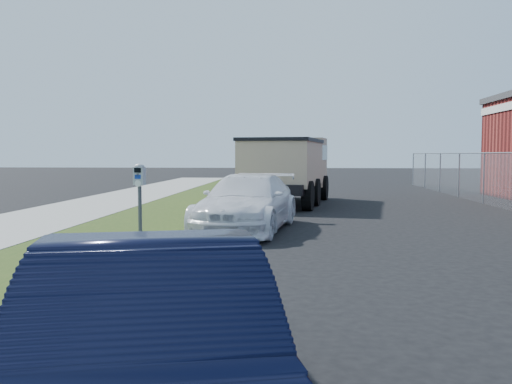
# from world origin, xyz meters

# --- Properties ---
(ground) EXTENTS (120.00, 120.00, 0.00)m
(ground) POSITION_xyz_m (0.00, 0.00, 0.00)
(ground) COLOR black
(ground) RESTS_ON ground
(streetside) EXTENTS (6.12, 50.00, 0.15)m
(streetside) POSITION_xyz_m (-5.57, 2.00, 0.07)
(streetside) COLOR gray
(streetside) RESTS_ON ground
(parking_meter) EXTENTS (0.22, 0.17, 1.45)m
(parking_meter) POSITION_xyz_m (-3.35, -0.44, 1.19)
(parking_meter) COLOR #3F4247
(parking_meter) RESTS_ON ground
(white_wagon) EXTENTS (2.42, 4.67, 1.29)m
(white_wagon) POSITION_xyz_m (-1.74, 2.61, 0.65)
(white_wagon) COLOR white
(white_wagon) RESTS_ON ground
(navy_sedan) EXTENTS (2.26, 3.99, 1.24)m
(navy_sedan) POSITION_xyz_m (-1.38, -6.84, 0.62)
(navy_sedan) COLOR black
(navy_sedan) RESTS_ON ground
(dump_truck) EXTENTS (3.22, 6.34, 2.38)m
(dump_truck) POSITION_xyz_m (-0.94, 9.63, 1.34)
(dump_truck) COLOR black
(dump_truck) RESTS_ON ground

